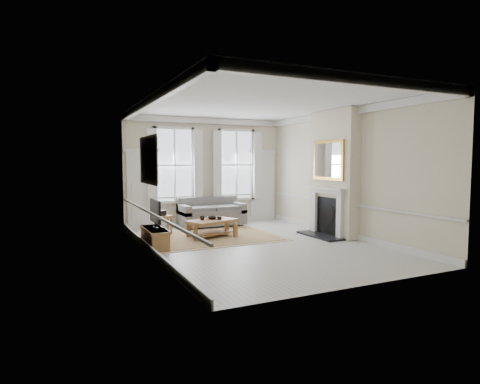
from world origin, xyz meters
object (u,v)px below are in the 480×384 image
coffee_table (212,223)px  sofa (211,214)px  side_table (163,219)px  tv_stand (155,238)px

coffee_table → sofa: bearing=49.4°
side_table → coffee_table: (1.03, -1.07, -0.02)m
coffee_table → tv_stand: coffee_table is taller
sofa → tv_stand: (-2.32, -2.35, -0.15)m
sofa → side_table: 1.85m
coffee_table → side_table: bearing=113.8°
tv_stand → coffee_table: bearing=18.6°
coffee_table → tv_stand: 1.75m
sofa → tv_stand: size_ratio=1.58×
sofa → side_table: bearing=-156.8°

